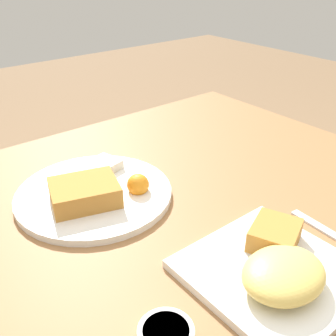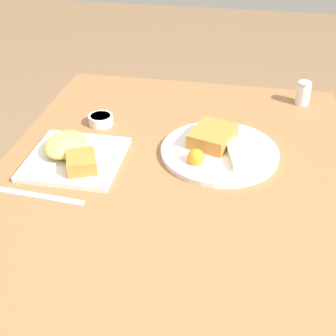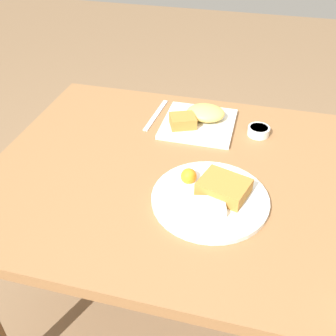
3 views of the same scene
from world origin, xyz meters
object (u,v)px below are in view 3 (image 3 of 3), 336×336
(plate_oval_far, at_px, (211,196))
(butter_knife, at_px, (156,115))
(sauce_ramekin, at_px, (259,131))
(plate_square_near, at_px, (199,119))

(plate_oval_far, xyz_separation_m, butter_knife, (0.26, -0.39, -0.01))
(sauce_ramekin, distance_m, butter_knife, 0.36)
(sauce_ramekin, bearing_deg, plate_square_near, -3.66)
(sauce_ramekin, relative_size, butter_knife, 0.33)
(plate_square_near, relative_size, butter_knife, 1.09)
(plate_square_near, height_order, sauce_ramekin, plate_square_near)
(plate_oval_far, distance_m, sauce_ramekin, 0.36)
(plate_oval_far, height_order, butter_knife, plate_oval_far)
(plate_oval_far, xyz_separation_m, sauce_ramekin, (-0.10, -0.35, -0.00))
(plate_square_near, bearing_deg, plate_oval_far, 105.76)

